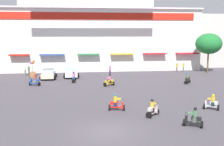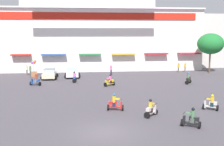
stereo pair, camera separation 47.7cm
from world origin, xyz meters
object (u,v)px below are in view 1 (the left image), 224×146
Objects in this scene: pedestrian_1 at (110,69)px; pedestrian_0 at (25,70)px; scooter_rider_7 at (109,81)px; pedestrian_4 at (177,67)px; scooter_rider_0 at (212,103)px; scooter_rider_6 at (187,79)px; scooter_rider_4 at (74,78)px; plaza_tree_1 at (209,44)px; parked_car_1 at (71,72)px; scooter_rider_3 at (35,81)px; balloon_vendor_cart at (32,69)px; parked_car_0 at (48,74)px; scooter_rider_2 at (194,119)px; pedestrian_3 at (183,67)px; scooter_rider_1 at (153,109)px; scooter_rider_5 at (116,104)px; pedestrian_2 at (29,70)px.

pedestrian_0 is at bearing 172.94° from pedestrian_1.
scooter_rider_7 is 0.90× the size of pedestrian_4.
scooter_rider_0 is 13.01m from scooter_rider_6.
scooter_rider_4 is 8.06m from pedestrian_1.
scooter_rider_6 is at bearing -127.87° from plaza_tree_1.
parked_car_1 is 2.71× the size of scooter_rider_0.
scooter_rider_3 reaches higher than scooter_rider_4.
balloon_vendor_cart is at bearing 165.06° from parked_car_1.
parked_car_0 is 2.48× the size of pedestrian_4.
plaza_tree_1 is 4.43× the size of scooter_rider_2.
scooter_rider_2 is at bearing -75.67° from scooter_rider_7.
pedestrian_3 is at bearing 10.52° from parked_car_0.
pedestrian_1 reaches higher than scooter_rider_1.
scooter_rider_7 is 0.91× the size of pedestrian_3.
pedestrian_1 is (6.11, 1.35, 0.18)m from parked_car_1.
scooter_rider_6 is at bearing -102.80° from pedestrian_4.
plaza_tree_1 is at bearing 6.73° from parked_car_0.
balloon_vendor_cart is (-21.55, 8.93, 0.50)m from scooter_rider_6.
scooter_rider_5 is (-18.85, -21.48, -4.29)m from plaza_tree_1.
scooter_rider_1 is 1.00× the size of scooter_rider_2.
pedestrian_4 is at bearing 0.65° from pedestrian_0.
pedestrian_1 reaches higher than pedestrian_4.
scooter_rider_6 is (6.39, 16.94, 0.03)m from scooter_rider_2.
scooter_rider_0 is 5.94m from scooter_rider_1.
scooter_rider_0 is (16.04, -19.22, -0.14)m from parked_car_0.
parked_car_1 is 2.43× the size of pedestrian_0.
parked_car_0 is at bearing -42.32° from balloon_vendor_cart.
balloon_vendor_cart reaches higher than pedestrian_1.
balloon_vendor_cart is at bearing 137.16° from scooter_rider_4.
scooter_rider_4 is 20.31m from pedestrian_3.
balloon_vendor_cart is (-12.10, 0.24, 0.19)m from pedestrian_1.
pedestrian_3 is (14.25, 11.05, 0.35)m from scooter_rider_7.
plaza_tree_1 reaches higher than scooter_rider_6.
plaza_tree_1 is 21.14m from scooter_rider_7.
scooter_rider_4 reaches higher than scooter_rider_0.
pedestrian_3 reaches higher than scooter_rider_3.
pedestrian_0 is (-14.24, 24.34, 0.29)m from scooter_rider_1.
parked_car_1 is at bearing -167.51° from pedestrian_1.
scooter_rider_3 is 24.53m from pedestrian_4.
pedestrian_2 is at bearing 138.97° from scooter_rider_4.
scooter_rider_3 is 8.02m from balloon_vendor_cart.
pedestrian_1 reaches higher than parked_car_0.
pedestrian_2 is (-10.77, 20.91, 0.37)m from scooter_rider_5.
scooter_rider_6 is at bearing -11.25° from scooter_rider_4.
scooter_rider_6 is 10.64m from scooter_rider_7.
pedestrian_0 is at bearing 120.94° from pedestrian_2.
pedestrian_0 is at bearing -179.35° from pedestrian_4.
pedestrian_4 is at bearing 23.02° from scooter_rider_3.
pedestrian_2 is 1.03× the size of pedestrian_4.
scooter_rider_1 is at bearing -38.55° from scooter_rider_5.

